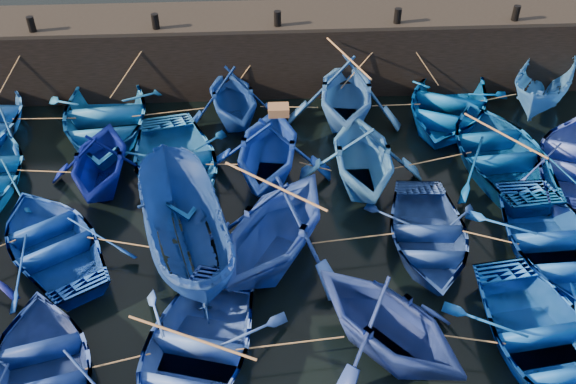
{
  "coord_description": "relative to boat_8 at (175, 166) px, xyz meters",
  "views": [
    {
      "loc": [
        -0.74,
        -10.36,
        11.79
      ],
      "look_at": [
        0.0,
        3.2,
        0.7
      ],
      "focal_mm": 40.0,
      "sensor_mm": 36.0,
      "label": 1
    }
  ],
  "objects": [
    {
      "name": "ground",
      "position": [
        3.23,
        -4.79,
        -0.54
      ],
      "size": [
        120.0,
        120.0,
        0.0
      ],
      "primitive_type": "plane",
      "color": "black",
      "rests_on": "ground"
    },
    {
      "name": "quay_wall",
      "position": [
        3.23,
        5.71,
        0.71
      ],
      "size": [
        26.0,
        2.5,
        2.5
      ],
      "primitive_type": "cube",
      "color": "black",
      "rests_on": "ground"
    },
    {
      "name": "quay_top",
      "position": [
        3.23,
        5.71,
        2.02
      ],
      "size": [
        26.0,
        2.5,
        0.12
      ],
      "primitive_type": "cube",
      "color": "black",
      "rests_on": "quay_wall"
    },
    {
      "name": "bollard_0",
      "position": [
        -4.77,
        4.81,
        2.33
      ],
      "size": [
        0.24,
        0.24,
        0.5
      ],
      "primitive_type": "cylinder",
      "color": "black",
      "rests_on": "quay_top"
    },
    {
      "name": "bollard_1",
      "position": [
        -0.77,
        4.81,
        2.33
      ],
      "size": [
        0.24,
        0.24,
        0.5
      ],
      "primitive_type": "cylinder",
      "color": "black",
      "rests_on": "quay_top"
    },
    {
      "name": "bollard_2",
      "position": [
        3.23,
        4.81,
        2.33
      ],
      "size": [
        0.24,
        0.24,
        0.5
      ],
      "primitive_type": "cylinder",
      "color": "black",
      "rests_on": "quay_top"
    },
    {
      "name": "bollard_3",
      "position": [
        7.23,
        4.81,
        2.33
      ],
      "size": [
        0.24,
        0.24,
        0.5
      ],
      "primitive_type": "cylinder",
      "color": "black",
      "rests_on": "quay_top"
    },
    {
      "name": "bollard_4",
      "position": [
        11.23,
        4.81,
        2.33
      ],
      "size": [
        0.24,
        0.24,
        0.5
      ],
      "primitive_type": "cylinder",
      "color": "black",
      "rests_on": "quay_top"
    },
    {
      "name": "boat_1",
      "position": [
        -2.5,
        2.73,
        0.05
      ],
      "size": [
        4.69,
        6.13,
        1.19
      ],
      "primitive_type": "imported",
      "rotation": [
        0.0,
        0.0,
        0.11
      ],
      "color": "#1158A4",
      "rests_on": "ground"
    },
    {
      "name": "boat_2",
      "position": [
        1.66,
        3.12,
        0.43
      ],
      "size": [
        3.84,
        4.24,
        1.94
      ],
      "primitive_type": "imported",
      "rotation": [
        0.0,
        0.0,
        0.2
      ],
      "color": "navy",
      "rests_on": "ground"
    },
    {
      "name": "boat_3",
      "position": [
        5.37,
        2.96,
        0.61
      ],
      "size": [
        4.34,
        4.86,
        2.31
      ],
      "primitive_type": "imported",
      "rotation": [
        0.0,
        0.0,
        -0.14
      ],
      "color": "blue",
      "rests_on": "ground"
    },
    {
      "name": "boat_4",
      "position": [
        8.8,
        2.98,
        0.01
      ],
      "size": [
        5.57,
        6.38,
        1.1
      ],
      "primitive_type": "imported",
      "rotation": [
        0.0,
        0.0,
        -0.4
      ],
      "color": "#004496",
      "rests_on": "ground"
    },
    {
      "name": "boat_5",
      "position": [
        12.2,
        3.44,
        0.33
      ],
      "size": [
        3.84,
        4.69,
        1.73
      ],
      "primitive_type": "imported",
      "rotation": [
        0.0,
        0.0,
        -0.57
      ],
      "color": "blue",
      "rests_on": "ground"
    },
    {
      "name": "boat_7",
      "position": [
        -2.07,
        -0.17,
        0.43
      ],
      "size": [
        3.2,
        3.7,
        1.94
      ],
      "primitive_type": "imported",
      "rotation": [
        0.0,
        0.0,
        3.14
      ],
      "color": "#020E76",
      "rests_on": "ground"
    },
    {
      "name": "boat_8",
      "position": [
        0.0,
        0.0,
        0.0
      ],
      "size": [
        4.74,
        5.87,
        1.08
      ],
      "primitive_type": "imported",
      "rotation": [
        0.0,
        0.0,
        0.21
      ],
      "color": "#0F5095",
      "rests_on": "ground"
    },
    {
      "name": "boat_9",
      "position": [
        2.75,
        -0.05,
        0.58
      ],
      "size": [
        4.32,
        4.8,
        2.24
      ],
      "primitive_type": "imported",
      "rotation": [
        0.0,
        0.0,
        2.98
      ],
      "color": "#1036A4",
      "rests_on": "ground"
    },
    {
      "name": "boat_10",
      "position": [
        5.44,
        -0.5,
        0.57
      ],
      "size": [
        3.66,
        4.24,
        2.22
      ],
      "primitive_type": "imported",
      "rotation": [
        0.0,
        0.0,
        3.15
      ],
      "color": "blue",
      "rests_on": "ground"
    },
    {
      "name": "boat_11",
      "position": [
        9.73,
        0.18,
        0.01
      ],
      "size": [
        4.3,
        5.67,
        1.11
      ],
      "primitive_type": "imported",
      "rotation": [
        0.0,
        0.0,
        3.24
      ],
      "color": "navy",
      "rests_on": "ground"
    },
    {
      "name": "boat_14",
      "position": [
        -2.88,
        -2.96,
        -0.07
      ],
      "size": [
        5.17,
        5.57,
        0.94
      ],
      "primitive_type": "imported",
      "rotation": [
        0.0,
        0.0,
        3.71
      ],
      "color": "navy",
      "rests_on": "ground"
    },
    {
      "name": "boat_15",
      "position": [
        0.56,
        -3.4,
        0.47
      ],
      "size": [
        3.27,
        5.54,
        2.01
      ],
      "primitive_type": "imported",
      "rotation": [
        0.0,
        0.0,
        3.41
      ],
      "color": "navy",
      "rests_on": "ground"
    },
    {
      "name": "boat_16",
      "position": [
        2.81,
        -3.49,
        0.67
      ],
      "size": [
        5.74,
        5.97,
        2.43
      ],
      "primitive_type": "imported",
      "rotation": [
        0.0,
        0.0,
        -0.52
      ],
      "color": "#2145AC",
      "rests_on": "ground"
    },
    {
      "name": "boat_17",
      "position": [
        6.76,
        -3.24,
        -0.09
      ],
      "size": [
        3.39,
        4.52,
        0.89
      ],
      "primitive_type": "imported",
      "rotation": [
        0.0,
        0.0,
        -0.08
      ],
      "color": "navy",
      "rests_on": "ground"
    },
    {
      "name": "boat_18",
      "position": [
        9.85,
        -3.81,
        -0.03
      ],
      "size": [
        3.71,
        5.05,
        1.02
      ],
      "primitive_type": "imported",
      "rotation": [
        0.0,
        0.0,
        0.04
      ],
      "color": "#0B42AB",
      "rests_on": "ground"
    },
    {
      "name": "boat_21",
      "position": [
        -2.18,
        -6.98,
        -0.07
      ],
      "size": [
        4.33,
        5.26,
        0.95
      ],
      "primitive_type": "imported",
      "rotation": [
        0.0,
        0.0,
        3.4
      ],
      "color": "navy",
      "rests_on": "ground"
    },
    {
      "name": "boat_22",
      "position": [
        0.93,
        -6.66,
        -0.04
      ],
      "size": [
        4.61,
        5.57,
        1.0
      ],
      "primitive_type": "imported",
      "rotation": [
        0.0,
        0.0,
        -0.27
      ],
      "color": "blue",
      "rests_on": "ground"
    },
    {
      "name": "boat_23",
      "position": [
        5.09,
        -6.45,
        0.51
      ],
      "size": [
        5.21,
        5.27,
        2.1
      ],
      "primitive_type": "imported",
      "rotation": [
        0.0,
        0.0,
        0.71
      ],
      "color": "navy",
      "rests_on": "ground"
    },
    {
      "name": "boat_24",
      "position": [
        8.53,
        -6.82,
        -0.04
      ],
      "size": [
        4.09,
        5.27,
        1.01
      ],
      "primitive_type": "imported",
      "rotation": [
        0.0,
        0.0,
        0.13
      ],
      "color": "#0741AF",
      "rests_on": "ground"
    },
    {
      "name": "wooden_crate",
      "position": [
        3.05,
        -0.05,
        1.83
      ],
      "size": [
        0.57,
        0.45,
        0.25
      ],
      "primitive_type": "cube",
      "color": "brown",
      "rests_on": "boat_9"
    },
    {
      "name": "mooring_ropes",
      "position": [
        3.2,
        0.16,
        0.34
      ],
      "size": [
        18.56,
        11.73,
        2.1
      ],
      "color": "tan",
      "rests_on": "ground"
    },
    {
      "name": "loose_oars",
      "position": [
        4.71,
        -1.75,
        1.2
      ],
      "size": [
        11.06,
        11.7,
        1.48
      ],
      "color": "#99724C",
      "rests_on": "ground"
    }
  ]
}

